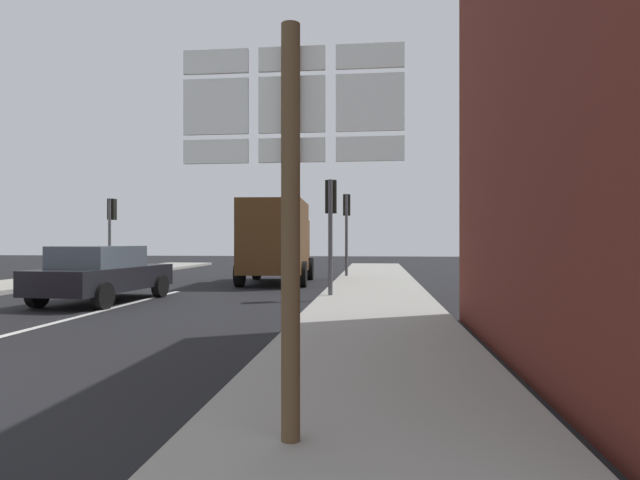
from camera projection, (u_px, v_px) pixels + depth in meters
name	position (u px, v px, depth m)	size (l,w,h in m)	color
ground_plane	(150.00, 299.00, 14.37)	(80.00, 80.00, 0.00)	black
sidewalk_right	(375.00, 309.00, 11.72)	(3.00, 44.00, 0.14)	gray
lane_centre_stripe	(64.00, 321.00, 10.39)	(0.16, 12.00, 0.01)	silver
sedan_far	(102.00, 273.00, 13.52)	(2.25, 4.33, 1.47)	black
delivery_truck	(277.00, 240.00, 19.50)	(2.70, 5.11, 3.05)	#4C2D14
route_sign_post	(291.00, 187.00, 3.83)	(1.66, 0.14, 3.20)	brown
traffic_light_near_right	(331.00, 211.00, 14.15)	(0.30, 0.49, 3.26)	#47474C
traffic_light_far_right	(347.00, 216.00, 21.93)	(0.30, 0.49, 3.57)	#47474C
traffic_light_far_left	(111.00, 219.00, 22.15)	(0.30, 0.49, 3.40)	#47474C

